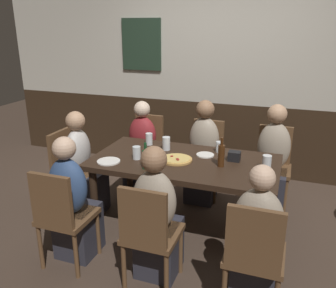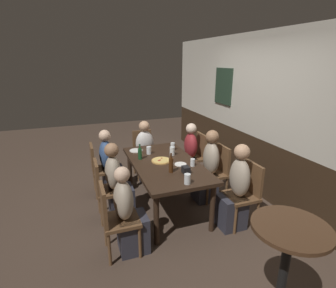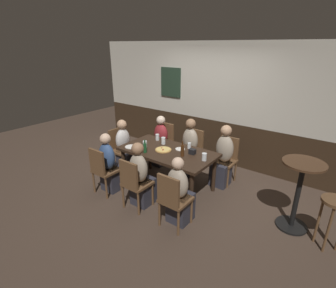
{
  "view_description": "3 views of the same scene",
  "coord_description": "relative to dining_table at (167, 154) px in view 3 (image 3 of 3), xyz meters",
  "views": [
    {
      "loc": [
        0.89,
        -2.95,
        1.94
      ],
      "look_at": [
        -0.21,
        0.13,
        0.83
      ],
      "focal_mm": 37.74,
      "sensor_mm": 36.0,
      "label": 1
    },
    {
      "loc": [
        3.34,
        -1.17,
        2.18
      ],
      "look_at": [
        -0.03,
        0.05,
        1.01
      ],
      "focal_mm": 27.85,
      "sensor_mm": 36.0,
      "label": 2
    },
    {
      "loc": [
        2.56,
        -3.36,
        2.52
      ],
      "look_at": [
        -0.02,
        0.04,
        0.85
      ],
      "focal_mm": 27.2,
      "sensor_mm": 36.0,
      "label": 3
    }
  ],
  "objects": [
    {
      "name": "person_left_far",
      "position": [
        -0.76,
        0.71,
        -0.2
      ],
      "size": [
        0.34,
        0.37,
        1.09
      ],
      "color": "#2D2D38",
      "rests_on": "ground_plane"
    },
    {
      "name": "person_head_west",
      "position": [
        -1.12,
        0.0,
        -0.19
      ],
      "size": [
        0.37,
        0.34,
        1.11
      ],
      "color": "#2D2D38",
      "rests_on": "ground_plane"
    },
    {
      "name": "beer_glass_half",
      "position": [
        -0.26,
        0.21,
        0.14
      ],
      "size": [
        0.08,
        0.08,
        0.13
      ],
      "color": "silver",
      "rests_on": "dining_table"
    },
    {
      "name": "person_left_near",
      "position": [
        -0.76,
        -0.71,
        -0.2
      ],
      "size": [
        0.34,
        0.37,
        1.11
      ],
      "color": "#2D2D38",
      "rests_on": "ground_plane"
    },
    {
      "name": "wall_back",
      "position": [
        -0.01,
        1.65,
        0.64
      ],
      "size": [
        6.4,
        0.13,
        2.6
      ],
      "color": "#332316",
      "rests_on": "ground_plane"
    },
    {
      "name": "person_mid_near",
      "position": [
        0.0,
        -0.71,
        -0.19
      ],
      "size": [
        0.34,
        0.37,
        1.12
      ],
      "color": "#2D2D38",
      "rests_on": "ground_plane"
    },
    {
      "name": "condiment_caddy",
      "position": [
        0.44,
        0.14,
        0.12
      ],
      "size": [
        0.11,
        0.09,
        0.09
      ],
      "primitive_type": "cube",
      "color": "black",
      "rests_on": "dining_table"
    },
    {
      "name": "beer_glass_tall",
      "position": [
        0.74,
        0.03,
        0.14
      ],
      "size": [
        0.08,
        0.08,
        0.13
      ],
      "color": "silver",
      "rests_on": "dining_table"
    },
    {
      "name": "chair_right_near",
      "position": [
        0.76,
        -0.88,
        -0.16
      ],
      "size": [
        0.4,
        0.4,
        0.88
      ],
      "color": "brown",
      "rests_on": "ground_plane"
    },
    {
      "name": "chair_right_far",
      "position": [
        0.76,
        0.88,
        -0.16
      ],
      "size": [
        0.4,
        0.4,
        0.88
      ],
      "color": "brown",
      "rests_on": "ground_plane"
    },
    {
      "name": "pizza",
      "position": [
        -0.07,
        -0.04,
        0.09
      ],
      "size": [
        0.29,
        0.29,
        0.03
      ],
      "color": "tan",
      "rests_on": "dining_table"
    },
    {
      "name": "ground_plane",
      "position": [
        0.0,
        0.0,
        -0.66
      ],
      "size": [
        12.0,
        12.0,
        0.0
      ],
      "primitive_type": "plane",
      "color": "#423328"
    },
    {
      "name": "plate_white_small",
      "position": [
        0.15,
        0.18,
        0.08
      ],
      "size": [
        0.17,
        0.17,
        0.01
      ],
      "primitive_type": "cylinder",
      "color": "white",
      "rests_on": "dining_table"
    },
    {
      "name": "chair_left_far",
      "position": [
        -0.76,
        0.88,
        -0.16
      ],
      "size": [
        0.4,
        0.4,
        0.88
      ],
      "color": "brown",
      "rests_on": "ground_plane"
    },
    {
      "name": "beer_bottle_brown",
      "position": [
        0.35,
        -0.04,
        0.19
      ],
      "size": [
        0.06,
        0.06,
        0.27
      ],
      "color": "#42230F",
      "rests_on": "dining_table"
    },
    {
      "name": "person_right_near",
      "position": [
        0.76,
        -0.71,
        -0.21
      ],
      "size": [
        0.34,
        0.37,
        1.08
      ],
      "color": "#2D2D38",
      "rests_on": "ground_plane"
    },
    {
      "name": "chair_left_near",
      "position": [
        -0.76,
        -0.88,
        -0.16
      ],
      "size": [
        0.4,
        0.4,
        0.88
      ],
      "color": "brown",
      "rests_on": "ground_plane"
    },
    {
      "name": "pint_glass_stout",
      "position": [
        -0.48,
        0.3,
        0.13
      ],
      "size": [
        0.07,
        0.07,
        0.12
      ],
      "color": "silver",
      "rests_on": "dining_table"
    },
    {
      "name": "tumbler_short",
      "position": [
        0.26,
        0.32,
        0.13
      ],
      "size": [
        0.06,
        0.06,
        0.11
      ],
      "color": "silver",
      "rests_on": "dining_table"
    },
    {
      "name": "chair_head_west",
      "position": [
        -1.28,
        0.0,
        -0.16
      ],
      "size": [
        0.4,
        0.4,
        0.88
      ],
      "color": "brown",
      "rests_on": "ground_plane"
    },
    {
      "name": "beer_bottle_green",
      "position": [
        -0.26,
        -0.31,
        0.17
      ],
      "size": [
        0.06,
        0.06,
        0.24
      ],
      "color": "#194723",
      "rests_on": "dining_table"
    },
    {
      "name": "chair_mid_near",
      "position": [
        0.0,
        -0.88,
        -0.16
      ],
      "size": [
        0.4,
        0.4,
        0.88
      ],
      "color": "brown",
      "rests_on": "ground_plane"
    },
    {
      "name": "chair_mid_far",
      "position": [
        0.0,
        0.88,
        -0.16
      ],
      "size": [
        0.4,
        0.4,
        0.88
      ],
      "color": "brown",
      "rests_on": "ground_plane"
    },
    {
      "name": "bar_stool",
      "position": [
        2.61,
        0.05,
        -0.1
      ],
      "size": [
        0.34,
        0.34,
        0.72
      ],
      "color": "brown",
      "rests_on": "ground_plane"
    },
    {
      "name": "dining_table",
      "position": [
        0.0,
        0.0,
        0.0
      ],
      "size": [
        1.73,
        0.92,
        0.74
      ],
      "color": "black",
      "rests_on": "ground_plane"
    },
    {
      "name": "side_bar_table",
      "position": [
        2.16,
        0.2,
        -0.04
      ],
      "size": [
        0.56,
        0.56,
        1.05
      ],
      "color": "black",
      "rests_on": "ground_plane"
    },
    {
      "name": "pint_glass_pale",
      "position": [
        -0.43,
        -0.12,
        0.13
      ],
      "size": [
        0.08,
        0.08,
        0.12
      ],
      "color": "silver",
      "rests_on": "dining_table"
    },
    {
      "name": "person_mid_far",
      "position": [
        -0.0,
        0.71,
        -0.17
      ],
      "size": [
        0.34,
        0.37,
        1.16
      ],
      "color": "#2D2D38",
      "rests_on": "ground_plane"
    },
    {
      "name": "person_right_far",
      "position": [
        0.76,
        0.72,
        -0.17
      ],
      "size": [
        0.34,
        0.37,
        1.17
      ],
      "color": "#2D2D38",
      "rests_on": "ground_plane"
    },
    {
      "name": "plate_white_large",
      "position": [
        -0.64,
        -0.28,
        0.08
      ],
      "size": [
        0.21,
        0.21,
        0.01
      ],
      "primitive_type": "cylinder",
      "color": "white",
      "rests_on": "dining_table"
    }
  ]
}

